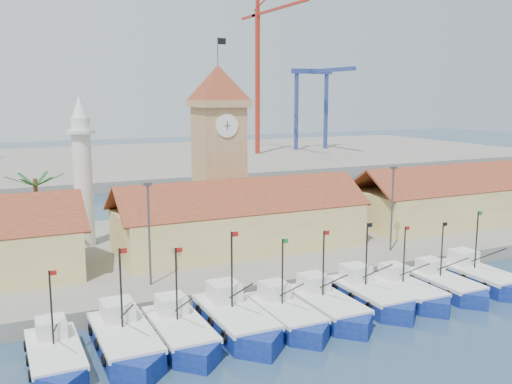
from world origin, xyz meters
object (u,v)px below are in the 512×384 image
boat_0 (56,360)px  minaret (83,171)px  boat_5 (328,308)px  clock_tower (219,147)px

boat_0 → minaret: minaret is taller
boat_5 → minaret: 31.19m
clock_tower → minaret: bearing=172.4°
boat_5 → minaret: size_ratio=0.60×
clock_tower → minaret: size_ratio=1.39×
boat_0 → minaret: size_ratio=0.56×
boat_0 → clock_tower: (20.99, 23.81, 11.24)m
boat_5 → clock_tower: 26.29m
boat_5 → clock_tower: size_ratio=0.43×
boat_0 → minaret: bearing=76.9°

